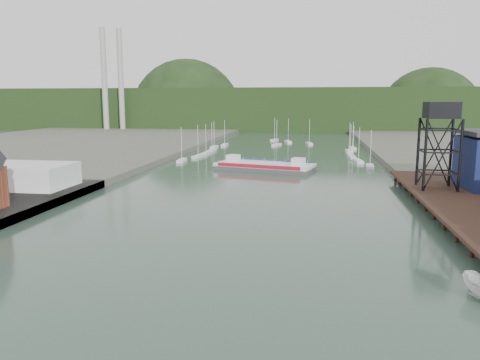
% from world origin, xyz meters
% --- Properties ---
extents(ground, '(600.00, 600.00, 0.00)m').
position_xyz_m(ground, '(0.00, 0.00, 0.00)').
color(ground, '#2C4538').
rests_on(ground, ground).
extents(east_pier, '(14.00, 70.00, 2.45)m').
position_xyz_m(east_pier, '(37.00, 45.00, 1.90)').
color(east_pier, black).
rests_on(east_pier, ground).
extents(white_shed, '(18.00, 12.00, 4.50)m').
position_xyz_m(white_shed, '(-44.00, 50.00, 3.85)').
color(white_shed, silver).
rests_on(white_shed, west_quay).
extents(lift_tower, '(6.50, 6.50, 16.00)m').
position_xyz_m(lift_tower, '(35.00, 58.00, 15.65)').
color(lift_tower, black).
rests_on(lift_tower, east_pier).
extents(marina_sailboats, '(57.71, 92.65, 0.90)m').
position_xyz_m(marina_sailboats, '(0.08, 138.46, 0.35)').
color(marina_sailboats, silver).
rests_on(marina_sailboats, ground).
extents(smokestacks, '(11.20, 8.20, 60.00)m').
position_xyz_m(smokestacks, '(-106.00, 232.50, 30.00)').
color(smokestacks, '#A09F9B').
rests_on(smokestacks, ground).
extents(distant_hills, '(500.00, 120.00, 80.00)m').
position_xyz_m(distant_hills, '(-3.98, 301.35, 10.38)').
color(distant_hills, black).
rests_on(distant_hills, ground).
extents(chain_ferry, '(27.59, 16.50, 3.72)m').
position_xyz_m(chain_ferry, '(-0.73, 90.66, 1.07)').
color(chain_ferry, '#444446').
rests_on(chain_ferry, ground).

